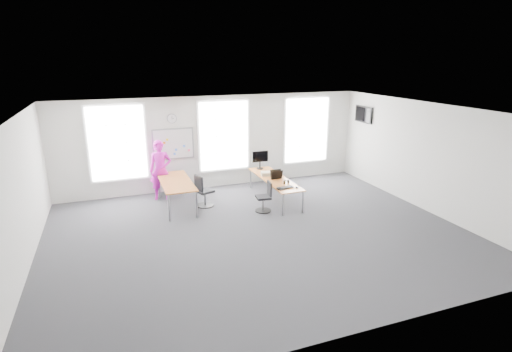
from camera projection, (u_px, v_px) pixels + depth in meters
name	position (u px, v px, depth m)	size (l,w,h in m)	color
floor	(258.00, 233.00, 9.82)	(10.00, 10.00, 0.00)	#2B2B30
ceiling	(258.00, 111.00, 8.96)	(10.00, 10.00, 0.00)	white
wall_back	(215.00, 142.00, 12.98)	(10.00, 10.00, 0.00)	silver
wall_front	(355.00, 249.00, 5.80)	(10.00, 10.00, 0.00)	silver
wall_left	(17.00, 201.00, 7.72)	(10.00, 10.00, 0.00)	silver
wall_right	(427.00, 157.00, 11.05)	(10.00, 10.00, 0.00)	silver
window_left	(117.00, 143.00, 11.90)	(1.60, 0.06, 2.20)	white
window_mid	(224.00, 136.00, 13.00)	(1.60, 0.06, 2.20)	white
window_right	(306.00, 130.00, 13.99)	(1.60, 0.06, 2.20)	white
desk_right	(275.00, 180.00, 12.01)	(0.73, 2.72, 0.66)	orange
desk_left	(176.00, 183.00, 11.37)	(0.85, 2.13, 0.78)	orange
chair_right	(265.00, 198.00, 11.15)	(0.46, 0.46, 0.86)	black
chair_left	(203.00, 193.00, 11.49)	(0.55, 0.54, 0.94)	black
person	(161.00, 170.00, 11.97)	(0.66, 0.43, 1.81)	#D419B9
whiteboard	(173.00, 144.00, 12.49)	(1.20, 0.03, 0.90)	silver
wall_clock	(172.00, 119.00, 12.26)	(0.30, 0.30, 0.04)	gray
tv	(364.00, 114.00, 13.50)	(0.06, 0.90, 0.55)	black
keyboard	(285.00, 188.00, 11.10)	(0.49, 0.18, 0.02)	black
mouse	(297.00, 187.00, 11.10)	(0.07, 0.12, 0.04)	black
lens_cap	(284.00, 184.00, 11.48)	(0.07, 0.07, 0.01)	black
headphones	(286.00, 182.00, 11.54)	(0.16, 0.08, 0.09)	black
laptop_sleeve	(276.00, 175.00, 11.88)	(0.35, 0.20, 0.29)	black
paper_stack	(267.00, 174.00, 12.28)	(0.33, 0.25, 0.11)	beige
monitor	(260.00, 158.00, 12.91)	(0.53, 0.22, 0.59)	black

